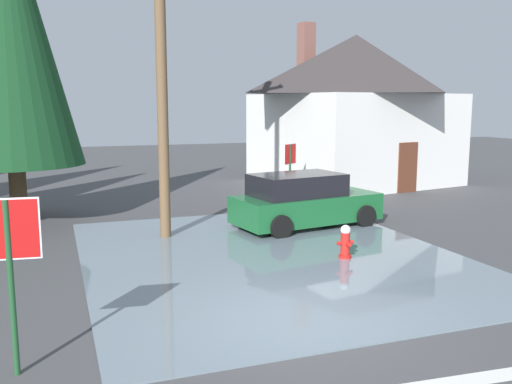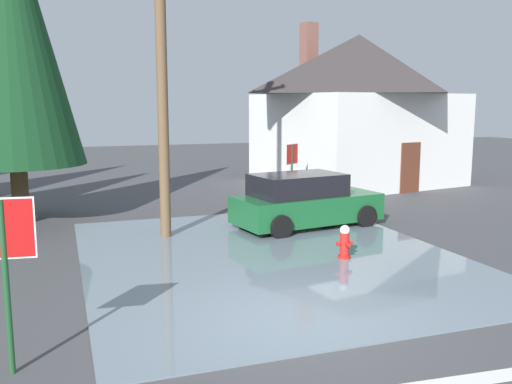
# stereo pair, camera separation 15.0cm
# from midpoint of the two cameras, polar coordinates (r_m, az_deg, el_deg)

# --- Properties ---
(ground_plane) EXTENTS (80.00, 80.00, 0.10)m
(ground_plane) POSITION_cam_midpoint_polar(r_m,az_deg,el_deg) (9.38, 4.40, -13.35)
(ground_plane) COLOR #424244
(flood_puddle) EXTENTS (8.37, 10.07, 0.03)m
(flood_puddle) POSITION_cam_midpoint_polar(r_m,az_deg,el_deg) (13.05, 1.06, -6.52)
(flood_puddle) COLOR slate
(flood_puddle) RESTS_ON ground
(lane_stop_bar) EXTENTS (3.06, 0.53, 0.01)m
(lane_stop_bar) POSITION_cam_midpoint_polar(r_m,az_deg,el_deg) (7.83, 18.31, -18.12)
(lane_stop_bar) COLOR silver
(lane_stop_bar) RESTS_ON ground
(stop_sign_near) EXTENTS (0.80, 0.12, 2.35)m
(stop_sign_near) POSITION_cam_midpoint_polar(r_m,az_deg,el_deg) (7.78, -24.48, -5.38)
(stop_sign_near) COLOR #1E4C28
(stop_sign_near) RESTS_ON ground
(fire_hydrant) EXTENTS (0.40, 0.34, 0.80)m
(fire_hydrant) POSITION_cam_midpoint_polar(r_m,az_deg,el_deg) (12.87, 8.80, -5.13)
(fire_hydrant) COLOR red
(fire_hydrant) RESTS_ON ground
(utility_pole) EXTENTS (1.60, 0.28, 9.64)m
(utility_pole) POSITION_cam_midpoint_polar(r_m,az_deg,el_deg) (14.68, -10.01, 14.71)
(utility_pole) COLOR brown
(utility_pole) RESTS_ON ground
(stop_sign_far) EXTENTS (0.63, 0.42, 2.08)m
(stop_sign_far) POSITION_cam_midpoint_polar(r_m,az_deg,el_deg) (20.27, 3.30, 3.26)
(stop_sign_far) COLOR #1E4C28
(stop_sign_far) RESTS_ON ground
(house) EXTENTS (9.04, 8.42, 6.99)m
(house) POSITION_cam_midpoint_polar(r_m,az_deg,el_deg) (25.29, 9.88, 8.56)
(house) COLOR silver
(house) RESTS_ON ground
(parked_car) EXTENTS (4.44, 2.55, 1.55)m
(parked_car) POSITION_cam_midpoint_polar(r_m,az_deg,el_deg) (16.02, 4.64, -0.97)
(parked_car) COLOR #195B2D
(parked_car) RESTS_ON ground
(pine_tree_short_left) EXTENTS (3.89, 3.89, 9.72)m
(pine_tree_short_left) POSITION_cam_midpoint_polar(r_m,az_deg,el_deg) (17.76, -24.36, 15.37)
(pine_tree_short_left) COLOR #4C3823
(pine_tree_short_left) RESTS_ON ground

